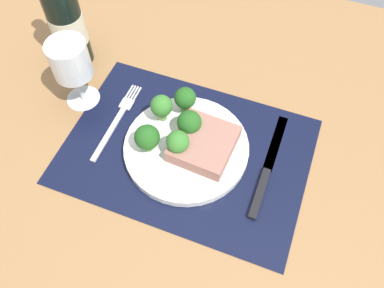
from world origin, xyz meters
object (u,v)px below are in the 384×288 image
plate (186,148)px  wine_glass (71,63)px  fork (117,120)px  knife (266,172)px  wine_bottle (66,23)px  steak (204,144)px

plate → wine_glass: bearing=170.0°
plate → fork: size_ratio=1.20×
knife → plate: bearing=-179.6°
knife → wine_bottle: bearing=162.2°
plate → fork: (-15.16, 1.42, -0.55)cm
knife → wine_glass: (-39.45, 3.73, 9.65)cm
steak → fork: 18.53cm
plate → wine_bottle: bearing=155.8°
plate → knife: plate is taller
fork → knife: (30.35, -0.89, 0.05)cm
steak → knife: 12.35cm
plate → steak: size_ratio=2.11×
plate → knife: (15.20, 0.53, -0.50)cm
fork → wine_glass: size_ratio=1.30×
fork → wine_bottle: wine_bottle is taller
plate → knife: bearing=2.0°
wine_glass → knife: bearing=-5.4°
knife → fork: bearing=176.7°
wine_bottle → plate: bearing=-24.2°
plate → fork: 15.23cm
steak → wine_bottle: (-34.14, 13.27, 6.58)cm
steak → wine_glass: bearing=172.5°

